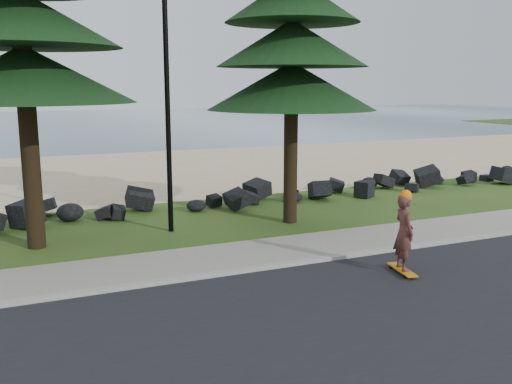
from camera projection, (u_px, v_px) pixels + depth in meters
ground at (209, 264)px, 12.94m from camera, size 160.00×160.00×0.00m
road at (304, 345)px, 8.90m from camera, size 160.00×7.00×0.02m
kerb at (223, 273)px, 12.12m from camera, size 160.00×0.20×0.10m
sidewalk at (206, 260)px, 13.11m from camera, size 160.00×2.00×0.08m
beach_sand at (104, 173)px, 25.97m from camera, size 160.00×15.00×0.01m
ocean at (46, 123)px, 58.75m from camera, size 160.00×58.00×0.01m
seawall_boulders at (151, 213)px, 17.97m from camera, size 60.00×2.40×1.10m
lamp_post at (167, 79)px, 15.04m from camera, size 0.25×0.14×8.14m
skateboarder at (404, 233)px, 12.08m from camera, size 0.50×1.01×1.82m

